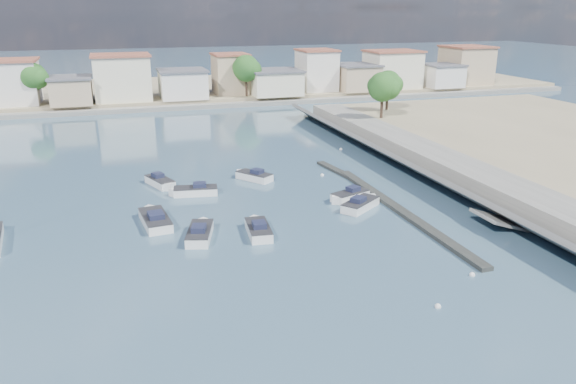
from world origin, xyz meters
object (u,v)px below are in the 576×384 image
Objects in this scene: motorboat_g at (161,183)px; motorboat_a at (155,219)px; motorboat_h at (362,204)px; motorboat_d at (348,196)px; motorboat_f at (253,176)px; motorboat_b at (258,229)px; motorboat_e at (200,233)px; motorboat_c at (193,191)px.

motorboat_a is at bearing -98.21° from motorboat_g.
motorboat_a is at bearing 174.38° from motorboat_h.
motorboat_g is (-17.03, 10.21, 0.00)m from motorboat_d.
motorboat_f and motorboat_h have the same top height.
motorboat_e is (-4.71, 0.72, 0.00)m from motorboat_b.
motorboat_f is 9.83m from motorboat_g.
motorboat_h is at bearing -58.07° from motorboat_f.
motorboat_f is at bearing 25.66° from motorboat_c.
motorboat_e and motorboat_g have the same top height.
motorboat_a is 18.60m from motorboat_d.
motorboat_h is (7.48, -12.01, 0.00)m from motorboat_f.
motorboat_c is 11.09m from motorboat_e.
motorboat_g is (-6.44, 15.79, 0.00)m from motorboat_b.
motorboat_e is (-15.30, -4.86, 0.00)m from motorboat_d.
motorboat_c is 1.05× the size of motorboat_g.
motorboat_b and motorboat_d have the same top height.
motorboat_a is at bearing 148.24° from motorboat_b.
motorboat_c is at bearing -154.34° from motorboat_f.
motorboat_a is 9.42m from motorboat_b.
motorboat_f is (8.07, 14.39, -0.00)m from motorboat_e.
motorboat_e is at bearing -95.64° from motorboat_c.
motorboat_a is 5.37m from motorboat_e.
motorboat_e is at bearing -171.29° from motorboat_h.
motorboat_b is at bearing -72.88° from motorboat_c.
motorboat_b is at bearing -102.54° from motorboat_f.
motorboat_h is (0.26, -2.48, 0.00)m from motorboat_d.
motorboat_d is 16.05m from motorboat_e.
motorboat_f is (11.37, 10.15, -0.00)m from motorboat_a.
motorboat_b is 15.48m from motorboat_f.
motorboat_c is 1.12× the size of motorboat_d.
motorboat_b is 1.14× the size of motorboat_f.
motorboat_e is 15.74m from motorboat_h.
motorboat_a is 1.40× the size of motorboat_f.
motorboat_h is at bearing -36.28° from motorboat_g.
motorboat_c is at bearing 107.12° from motorboat_b.
motorboat_c is 7.75m from motorboat_f.
motorboat_e is at bearing -162.36° from motorboat_d.
motorboat_b and motorboat_f have the same top height.
motorboat_c and motorboat_e have the same top height.
motorboat_e is at bearing -119.29° from motorboat_f.
motorboat_h is at bearing -84.04° from motorboat_d.
motorboat_g is 21.45m from motorboat_h.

